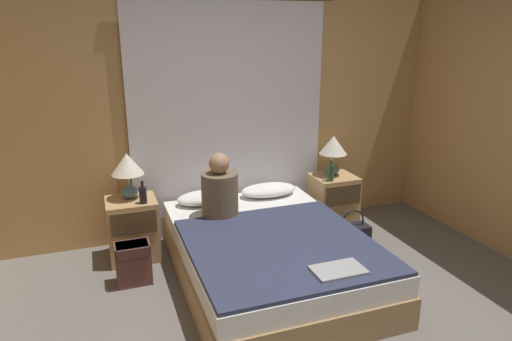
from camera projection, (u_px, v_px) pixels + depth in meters
wall_back at (228, 111)px, 4.55m from camera, size 4.56×0.06×2.50m
curtain_panel at (230, 121)px, 4.53m from camera, size 2.17×0.03×2.33m
bed at (268, 256)px, 3.83m from camera, size 1.47×2.05×0.42m
nightstand_left at (133, 229)px, 4.16m from camera, size 0.44×0.41×0.57m
nightstand_right at (333, 202)px, 4.83m from camera, size 0.44×0.41×0.57m
lamp_left at (127, 168)px, 4.04m from camera, size 0.29×0.29×0.42m
lamp_right at (333, 149)px, 4.71m from camera, size 0.29×0.29×0.42m
pillow_left at (206, 198)px, 4.40m from camera, size 0.57×0.31×0.12m
pillow_right at (269, 190)px, 4.60m from camera, size 0.57×0.31×0.12m
blanket_on_bed at (282, 245)px, 3.52m from camera, size 1.41×1.44×0.03m
person_left_in_bed at (220, 191)px, 4.04m from camera, size 0.33×0.33×0.58m
beer_bottle_on_left_stand at (143, 195)px, 3.98m from camera, size 0.07×0.07×0.21m
beer_bottle_on_right_stand at (331, 173)px, 4.58m from camera, size 0.07×0.07×0.22m
laptop_on_bed at (338, 270)px, 3.11m from camera, size 0.36×0.22×0.02m
backpack_on_floor at (133, 261)px, 3.76m from camera, size 0.28×0.21×0.36m
handbag_on_floor at (352, 234)px, 4.46m from camera, size 0.34×0.19×0.36m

